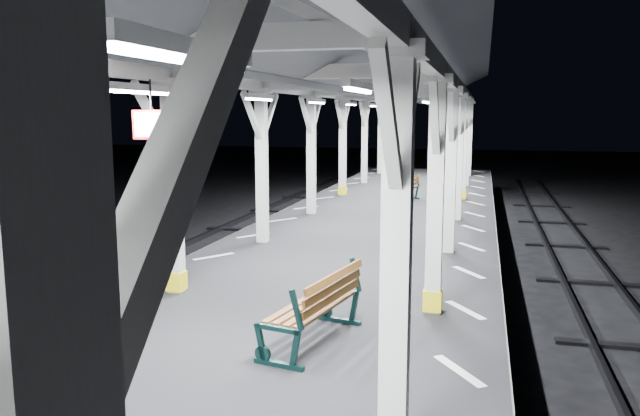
% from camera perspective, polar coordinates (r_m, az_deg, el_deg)
% --- Properties ---
extents(platform, '(6.00, 50.00, 1.00)m').
position_cam_1_polar(platform, '(7.89, -6.38, -16.14)').
color(platform, black).
rests_on(platform, ground).
extents(hazard_stripes_left, '(1.00, 48.00, 0.01)m').
position_cam_1_polar(hazard_stripes_left, '(8.83, -21.71, -10.44)').
color(hazard_stripes_left, silver).
rests_on(hazard_stripes_left, platform).
extents(hazard_stripes_right, '(1.00, 48.00, 0.01)m').
position_cam_1_polar(hazard_stripes_right, '(7.24, 12.59, -14.31)').
color(hazard_stripes_right, silver).
rests_on(hazard_stripes_right, platform).
extents(canopy, '(5.40, 49.00, 4.65)m').
position_cam_1_polar(canopy, '(7.18, -7.00, 14.69)').
color(canopy, silver).
rests_on(canopy, platform).
extents(bench_mid, '(0.95, 1.81, 0.93)m').
position_cam_1_polar(bench_mid, '(7.65, -0.06, -8.87)').
color(bench_mid, black).
rests_on(bench_mid, platform).
extents(bench_far, '(0.86, 1.62, 0.83)m').
position_cam_1_polar(bench_far, '(19.99, 7.95, 1.83)').
color(bench_far, black).
rests_on(bench_far, platform).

